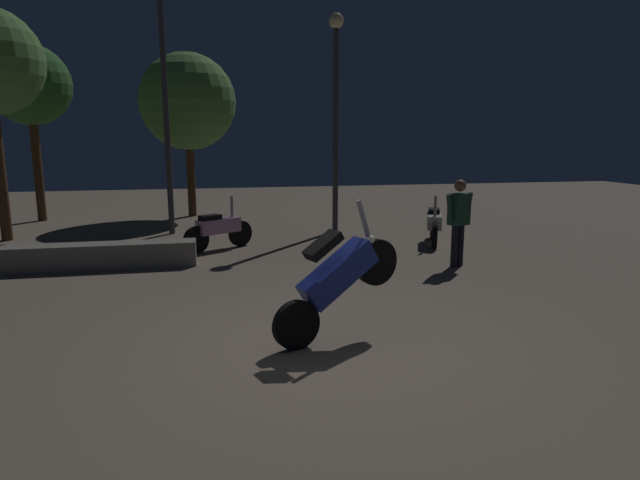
{
  "coord_description": "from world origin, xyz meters",
  "views": [
    {
      "loc": [
        -1.28,
        -5.61,
        2.32
      ],
      "look_at": [
        0.13,
        1.16,
        1.0
      ],
      "focal_mm": 30.01,
      "sensor_mm": 36.0,
      "label": 1
    }
  ],
  "objects_px": {
    "motorcycle_white_parked_right": "(434,224)",
    "person_rider_beside": "(459,216)",
    "streetlamp_far": "(164,82)",
    "streetlamp_near": "(336,97)",
    "motorcycle_blue_foreground": "(337,278)",
    "motorcycle_pink_parked_left": "(219,229)"
  },
  "relations": [
    {
      "from": "streetlamp_far",
      "to": "person_rider_beside",
      "type": "bearing_deg",
      "value": -40.79
    },
    {
      "from": "motorcycle_white_parked_right",
      "to": "person_rider_beside",
      "type": "xyz_separation_m",
      "value": [
        -0.47,
        -2.13,
        0.5
      ]
    },
    {
      "from": "motorcycle_white_parked_right",
      "to": "motorcycle_pink_parked_left",
      "type": "bearing_deg",
      "value": -71.88
    },
    {
      "from": "motorcycle_white_parked_right",
      "to": "streetlamp_far",
      "type": "distance_m",
      "value": 7.07
    },
    {
      "from": "streetlamp_near",
      "to": "streetlamp_far",
      "type": "distance_m",
      "value": 4.06
    },
    {
      "from": "streetlamp_near",
      "to": "streetlamp_far",
      "type": "xyz_separation_m",
      "value": [
        -4.02,
        0.51,
        0.31
      ]
    },
    {
      "from": "streetlamp_far",
      "to": "motorcycle_blue_foreground",
      "type": "bearing_deg",
      "value": -73.18
    },
    {
      "from": "motorcycle_pink_parked_left",
      "to": "streetlamp_near",
      "type": "bearing_deg",
      "value": -2.58
    },
    {
      "from": "streetlamp_far",
      "to": "streetlamp_near",
      "type": "bearing_deg",
      "value": -7.22
    },
    {
      "from": "motorcycle_pink_parked_left",
      "to": "streetlamp_near",
      "type": "relative_size",
      "value": 0.28
    },
    {
      "from": "streetlamp_far",
      "to": "motorcycle_pink_parked_left",
      "type": "bearing_deg",
      "value": -63.6
    },
    {
      "from": "motorcycle_pink_parked_left",
      "to": "streetlamp_far",
      "type": "height_order",
      "value": "streetlamp_far"
    },
    {
      "from": "person_rider_beside",
      "to": "streetlamp_near",
      "type": "xyz_separation_m",
      "value": [
        -1.32,
        4.1,
        2.35
      ]
    },
    {
      "from": "motorcycle_pink_parked_left",
      "to": "person_rider_beside",
      "type": "distance_m",
      "value": 4.91
    },
    {
      "from": "motorcycle_blue_foreground",
      "to": "motorcycle_pink_parked_left",
      "type": "bearing_deg",
      "value": 82.72
    },
    {
      "from": "motorcycle_pink_parked_left",
      "to": "person_rider_beside",
      "type": "xyz_separation_m",
      "value": [
        4.25,
        -2.41,
        0.5
      ]
    },
    {
      "from": "person_rider_beside",
      "to": "streetlamp_near",
      "type": "distance_m",
      "value": 4.91
    },
    {
      "from": "person_rider_beside",
      "to": "streetlamp_far",
      "type": "xyz_separation_m",
      "value": [
        -5.34,
        4.61,
        2.66
      ]
    },
    {
      "from": "motorcycle_blue_foreground",
      "to": "motorcycle_white_parked_right",
      "type": "bearing_deg",
      "value": 36.37
    },
    {
      "from": "motorcycle_blue_foreground",
      "to": "motorcycle_pink_parked_left",
      "type": "height_order",
      "value": "motorcycle_blue_foreground"
    },
    {
      "from": "motorcycle_blue_foreground",
      "to": "motorcycle_pink_parked_left",
      "type": "xyz_separation_m",
      "value": [
        -1.24,
        5.51,
        -0.31
      ]
    },
    {
      "from": "motorcycle_pink_parked_left",
      "to": "streetlamp_far",
      "type": "xyz_separation_m",
      "value": [
        -1.09,
        2.2,
        3.17
      ]
    }
  ]
}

